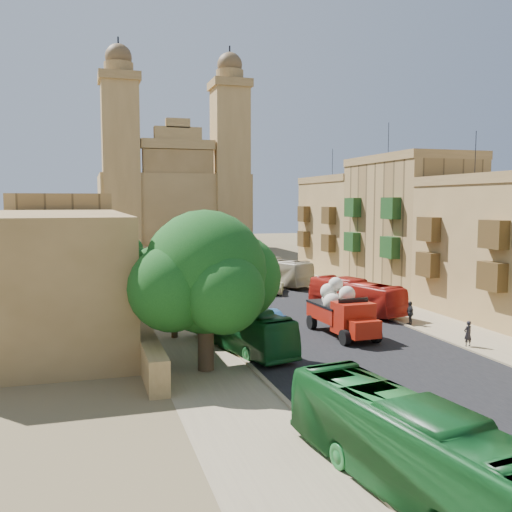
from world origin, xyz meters
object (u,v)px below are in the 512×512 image
bus_red_east (355,296)px  pedestrian_c (410,313)px  street_tree_a (174,283)px  street_tree_d (131,249)px  olive_pickup (343,296)px  pedestrian_a (468,334)px  car_blue_a (274,318)px  car_cream (272,286)px  car_blue_b (190,258)px  ficus_tree (207,276)px  bus_green_north (241,327)px  car_dkblue (207,274)px  car_white_b (259,277)px  church (173,200)px  car_white_a (209,286)px  red_truck (342,311)px  bus_green_south (406,445)px  street_tree_c (140,261)px  street_tree_b (153,266)px  bus_cream_east (271,271)px

bus_red_east → pedestrian_c: size_ratio=5.50×
street_tree_a → street_tree_d: (-0.00, 36.00, -0.62)m
olive_pickup → pedestrian_a: size_ratio=2.53×
olive_pickup → car_blue_a: bearing=-142.5°
olive_pickup → pedestrian_a: 15.87m
car_cream → car_blue_b: 30.60m
ficus_tree → bus_green_north: bearing=51.9°
car_dkblue → car_cream: bearing=-60.6°
car_blue_a → car_white_b: car_blue_a is taller
car_cream → church: bearing=-65.7°
street_tree_d → car_white_a: street_tree_d is taller
red_truck → bus_green_south: size_ratio=0.63×
olive_pickup → bus_green_north: 17.74m
street_tree_c → street_tree_a: bearing=-90.0°
bus_green_south → bus_green_north: (-0.44, 18.40, -0.14)m
street_tree_c → car_cream: size_ratio=0.88×
church → street_tree_d: 32.84m
bus_green_south → bus_red_east: size_ratio=1.11×
street_tree_b → ficus_tree: bearing=-88.3°
car_white_a → bus_red_east: bearing=-58.8°
bus_red_east → pedestrian_a: bearing=82.2°
olive_pickup → car_blue_b: 39.14m
ficus_tree → olive_pickup: ficus_tree is taller
car_blue_b → car_blue_a: bearing=-79.6°
street_tree_b → car_white_a: size_ratio=1.47×
street_tree_d → bus_cream_east: bearing=-46.2°
street_tree_b → car_blue_b: street_tree_b is taller
street_tree_b → street_tree_d: (-0.00, 24.00, -0.44)m
street_tree_c → bus_green_south: 46.86m
bus_green_north → car_white_b: (9.67, 27.46, -0.73)m
ficus_tree → bus_green_south: size_ratio=0.81×
street_tree_a → pedestrian_c: (17.50, -1.09, -2.84)m
street_tree_d → bus_cream_east: street_tree_d is taller
olive_pickup → bus_green_north: (-12.80, -12.27, 0.57)m
car_white_a → car_white_b: (6.88, 4.89, 0.05)m
church → street_tree_d: size_ratio=7.81×
street_tree_c → street_tree_d: (-0.00, 12.00, 0.28)m
bus_green_south → olive_pickup: bearing=60.0°
street_tree_a → bus_red_east: street_tree_a is taller
car_dkblue → bus_cream_east: bearing=-39.1°
street_tree_c → car_white_b: street_tree_c is taller
street_tree_a → pedestrian_c: street_tree_a is taller
church → olive_pickup: church is taller
street_tree_c → red_truck: 29.02m
ficus_tree → olive_pickup: size_ratio=2.09×
car_white_a → car_dkblue: 10.14m
car_white_a → church: bearing=82.0°
street_tree_a → car_cream: street_tree_a is taller
bus_red_east → car_dkblue: bus_red_east is taller
church → bus_cream_east: bearing=-84.9°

